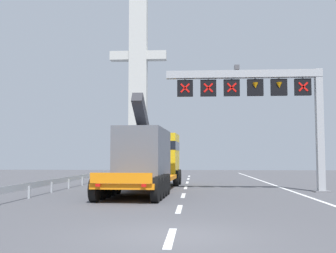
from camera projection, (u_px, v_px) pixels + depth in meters
ground at (173, 236)px, 10.37m from camera, size 112.00×112.00×0.00m
lane_markings at (185, 191)px, 24.15m from camera, size 0.20×42.29×0.01m
edge_line_right at (301, 195)px, 21.92m from camera, size 0.20×63.00×0.01m
overhead_lane_gantry at (264, 94)px, 24.21m from camera, size 9.32×0.90×7.41m
heavy_haul_truck_orange at (151, 157)px, 25.48m from camera, size 3.59×14.15×5.30m
guardrail_left at (51, 183)px, 22.97m from camera, size 0.13×28.28×0.76m
bridge_pylon_distant at (138, 75)px, 65.87m from camera, size 9.00×2.00×29.33m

